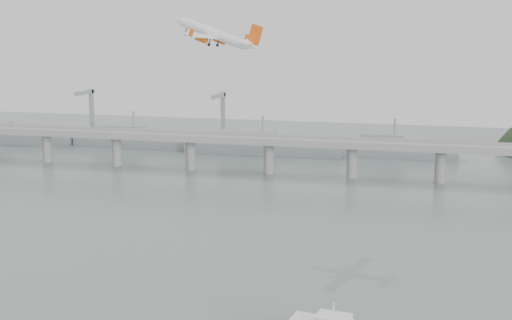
# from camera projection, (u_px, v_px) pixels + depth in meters

# --- Properties ---
(ground) EXTENTS (900.00, 900.00, 0.00)m
(ground) POSITION_uv_depth(u_px,v_px,m) (212.00, 303.00, 215.88)
(ground) COLOR slate
(ground) RESTS_ON ground
(bridge) EXTENTS (800.00, 22.00, 23.90)m
(bridge) POSITION_uv_depth(u_px,v_px,m) (316.00, 147.00, 403.15)
(bridge) COLOR gray
(bridge) RESTS_ON ground
(distant_fleet) EXTENTS (453.00, 60.90, 40.00)m
(distant_fleet) POSITION_uv_depth(u_px,v_px,m) (125.00, 140.00, 505.50)
(distant_fleet) COLOR gray
(distant_fleet) RESTS_ON ground
(airliner) EXTENTS (42.30, 39.25, 15.70)m
(airliner) POSITION_uv_depth(u_px,v_px,m) (216.00, 35.00, 274.22)
(airliner) COLOR white
(airliner) RESTS_ON ground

